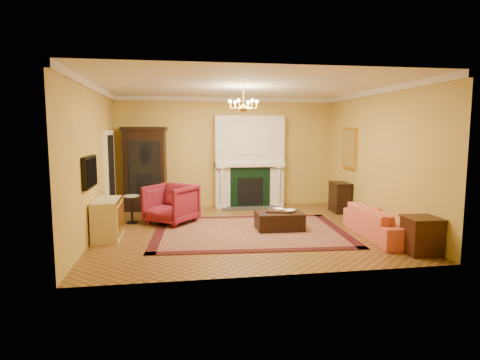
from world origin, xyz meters
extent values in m
cube|color=brown|center=(0.00, 0.00, -0.01)|extent=(6.00, 5.50, 0.02)
cube|color=silver|center=(0.00, 0.00, 3.01)|extent=(6.00, 5.50, 0.02)
cube|color=gold|center=(0.00, 2.76, 1.50)|extent=(6.00, 0.02, 3.00)
cube|color=gold|center=(0.00, -2.76, 1.50)|extent=(6.00, 0.02, 3.00)
cube|color=gold|center=(-3.01, 0.00, 1.50)|extent=(0.02, 5.50, 3.00)
cube|color=gold|center=(3.01, 0.00, 1.50)|extent=(0.02, 5.50, 3.00)
cube|color=silver|center=(0.60, 2.59, 1.25)|extent=(1.90, 0.32, 2.50)
cube|color=silver|center=(0.60, 2.42, 1.85)|extent=(1.10, 0.01, 0.80)
cube|color=black|center=(0.60, 2.42, 0.55)|extent=(1.10, 0.02, 1.10)
cube|color=black|center=(0.60, 2.42, 0.45)|extent=(0.70, 0.02, 0.75)
cube|color=#333333|center=(0.60, 2.30, 0.02)|extent=(1.60, 0.50, 0.04)
cube|color=silver|center=(0.60, 2.53, 1.18)|extent=(1.90, 0.44, 0.10)
cylinder|color=silver|center=(-0.18, 2.41, 0.59)|extent=(0.14, 0.14, 1.18)
cylinder|color=silver|center=(1.38, 2.41, 0.59)|extent=(0.14, 0.14, 1.18)
cube|color=silver|center=(0.00, 2.71, 2.94)|extent=(6.00, 0.08, 0.12)
cube|color=silver|center=(-2.96, 0.00, 2.94)|extent=(0.08, 5.50, 0.12)
cube|color=silver|center=(2.96, 0.00, 2.94)|extent=(0.08, 5.50, 0.12)
cube|color=white|center=(-2.96, 1.70, 1.05)|extent=(0.08, 1.05, 2.10)
cube|color=black|center=(-2.92, 1.70, 1.02)|extent=(0.02, 0.85, 1.95)
cube|color=black|center=(-2.95, -0.60, 1.35)|extent=(0.08, 0.95, 0.58)
cube|color=black|center=(-2.90, -0.60, 1.35)|extent=(0.01, 0.85, 0.48)
cube|color=gold|center=(2.97, 1.40, 1.65)|extent=(0.05, 0.76, 1.05)
cube|color=white|center=(2.94, 1.40, 1.65)|extent=(0.01, 0.62, 0.90)
cylinder|color=gold|center=(0.00, 0.00, 2.80)|extent=(0.03, 0.03, 0.40)
sphere|color=gold|center=(0.00, 0.00, 2.55)|extent=(0.16, 0.16, 0.16)
sphere|color=#FFE5B2|center=(0.28, 0.00, 2.69)|extent=(0.07, 0.07, 0.07)
sphere|color=#FFE5B2|center=(0.14, 0.24, 2.69)|extent=(0.07, 0.07, 0.07)
sphere|color=#FFE5B2|center=(-0.14, 0.24, 2.69)|extent=(0.07, 0.07, 0.07)
sphere|color=#FFE5B2|center=(-0.28, 0.00, 2.69)|extent=(0.07, 0.07, 0.07)
sphere|color=#FFE5B2|center=(-0.14, -0.24, 2.69)|extent=(0.07, 0.07, 0.07)
sphere|color=#FFE5B2|center=(0.14, -0.24, 2.69)|extent=(0.07, 0.07, 0.07)
cube|color=#4E101B|center=(0.11, -0.18, 0.01)|extent=(4.13, 3.21, 0.02)
cube|color=black|center=(-2.19, 2.49, 1.05)|extent=(1.09, 0.58, 2.10)
imported|color=maroon|center=(-1.51, 0.86, 0.49)|extent=(1.30, 1.29, 0.98)
cylinder|color=black|center=(-2.40, 0.99, 0.02)|extent=(0.25, 0.25, 0.04)
cylinder|color=black|center=(-2.40, 0.99, 0.32)|extent=(0.05, 0.05, 0.58)
cylinder|color=white|center=(-2.40, 0.99, 0.63)|extent=(0.36, 0.36, 0.03)
cube|color=#C4B28F|center=(-2.73, -0.23, 0.38)|extent=(0.50, 1.04, 0.77)
imported|color=#E9714A|center=(2.58, -1.04, 0.40)|extent=(0.69, 2.06, 0.79)
cube|color=#36190E|center=(2.72, -2.13, 0.30)|extent=(0.56, 0.56, 0.61)
cube|color=black|center=(2.78, 1.48, 0.37)|extent=(0.42, 0.69, 0.74)
cube|color=black|center=(0.76, -0.09, 0.20)|extent=(0.99, 0.73, 0.36)
cube|color=black|center=(0.76, -0.03, 0.39)|extent=(0.59, 0.52, 0.03)
imported|color=gray|center=(0.69, 0.00, 0.54)|extent=(0.20, 0.06, 0.26)
imported|color=gray|center=(0.91, -0.08, 0.54)|extent=(0.16, 0.13, 0.26)
cylinder|color=tan|center=(-0.12, 2.53, 1.27)|extent=(0.11, 0.11, 0.09)
cone|color=#0E3613|center=(-0.12, 2.53, 1.48)|extent=(0.16, 0.16, 0.33)
cylinder|color=tan|center=(1.39, 2.53, 1.28)|extent=(0.12, 0.12, 0.10)
cone|color=#0E3613|center=(1.39, 2.53, 1.51)|extent=(0.17, 0.17, 0.36)
camera|label=1|loc=(-1.38, -8.21, 2.09)|focal=30.00mm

